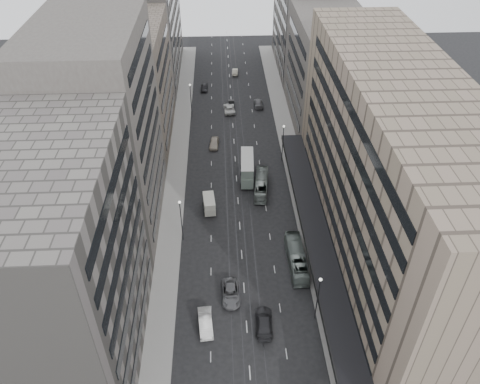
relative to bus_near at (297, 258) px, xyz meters
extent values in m
plane|color=black|center=(-8.50, -5.38, -1.45)|extent=(220.00, 220.00, 0.00)
cube|color=gray|center=(3.50, 32.12, -1.38)|extent=(4.00, 125.00, 0.15)
cube|color=gray|center=(-20.50, 32.12, -1.38)|extent=(4.00, 125.00, 0.15)
cube|color=gray|center=(13.00, 2.62, 13.55)|extent=(15.00, 60.00, 30.00)
cube|color=black|center=(3.50, 2.62, 2.55)|extent=(4.40, 60.00, 0.50)
cube|color=#4F4A45|center=(13.00, 46.62, 10.55)|extent=(15.00, 28.00, 24.00)
cube|color=slate|center=(13.00, 76.62, 12.55)|extent=(15.00, 32.00, 28.00)
cube|color=slate|center=(-30.00, -13.38, 13.55)|extent=(15.00, 28.00, 30.00)
cube|color=#4F4A45|center=(-30.00, 13.62, 15.55)|extent=(15.00, 26.00, 34.00)
cube|color=#6C5F54|center=(-30.00, 40.62, 11.05)|extent=(15.00, 28.00, 25.00)
cube|color=slate|center=(-30.00, 73.62, 12.55)|extent=(15.00, 38.00, 28.00)
cylinder|color=#262628|center=(1.20, -10.38, 2.55)|extent=(0.16, 0.16, 8.00)
sphere|color=silver|center=(1.20, -10.38, 6.65)|extent=(0.44, 0.44, 0.44)
cylinder|color=#262628|center=(1.20, 29.62, 2.55)|extent=(0.16, 0.16, 8.00)
sphere|color=silver|center=(1.20, 29.62, 6.65)|extent=(0.44, 0.44, 0.44)
cylinder|color=#262628|center=(-18.20, 6.62, 2.55)|extent=(0.16, 0.16, 8.00)
sphere|color=silver|center=(-18.20, 6.62, 6.65)|extent=(0.44, 0.44, 0.44)
cylinder|color=#262628|center=(-18.20, 49.62, 2.55)|extent=(0.16, 0.16, 8.00)
sphere|color=silver|center=(-18.20, 49.62, 6.65)|extent=(0.44, 0.44, 0.44)
imported|color=gray|center=(0.00, 0.00, 0.00)|extent=(2.57, 10.46, 2.90)
imported|color=gray|center=(-3.93, 19.58, -0.09)|extent=(3.49, 9.99, 2.72)
cube|color=slate|center=(-6.42, 23.60, 0.13)|extent=(2.83, 8.71, 2.20)
cube|color=slate|center=(-6.42, 23.60, 2.18)|extent=(2.76, 8.37, 1.91)
cube|color=silver|center=(-6.42, 23.60, 3.19)|extent=(2.83, 8.71, 0.11)
cylinder|color=black|center=(-7.77, 20.57, -0.97)|extent=(0.32, 0.97, 0.96)
cylinder|color=black|center=(-5.38, 20.45, -0.97)|extent=(0.32, 0.97, 0.96)
cylinder|color=black|center=(-7.45, 26.76, -0.97)|extent=(0.32, 0.97, 0.96)
cylinder|color=black|center=(-5.06, 26.64, -0.97)|extent=(0.32, 0.97, 0.96)
cube|color=beige|center=(-13.80, 14.09, -0.42)|extent=(2.39, 4.59, 1.36)
cube|color=silver|center=(-13.80, 14.09, 0.80)|extent=(2.34, 4.50, 1.07)
cylinder|color=black|center=(-14.66, 12.54, -1.10)|extent=(0.26, 0.72, 0.71)
cylinder|color=black|center=(-12.68, 12.72, -1.10)|extent=(0.26, 0.72, 0.71)
cylinder|color=black|center=(-14.93, 15.45, -1.10)|extent=(0.26, 0.72, 0.71)
cylinder|color=black|center=(-12.94, 15.64, -1.10)|extent=(0.26, 0.72, 0.71)
imported|color=silver|center=(-14.22, -11.10, -0.60)|extent=(2.31, 5.33, 1.71)
imported|color=slate|center=(-10.56, -5.98, -0.66)|extent=(2.75, 5.73, 1.58)
imported|color=#242426|center=(-6.12, -11.38, -0.60)|extent=(2.75, 5.98, 1.70)
imported|color=#B5A896|center=(-12.87, 35.74, -0.65)|extent=(2.40, 4.90, 1.61)
imported|color=black|center=(-8.55, 54.14, -0.78)|extent=(1.50, 4.10, 1.34)
imported|color=silver|center=(-9.15, 51.65, -0.66)|extent=(2.95, 5.83, 1.58)
imported|color=#5A5A5D|center=(-1.82, 54.05, -0.69)|extent=(2.15, 5.26, 1.53)
imported|color=#262628|center=(-15.40, 63.76, -0.70)|extent=(1.84, 4.43, 1.50)
imported|color=beige|center=(-6.90, 73.63, -0.74)|extent=(1.79, 4.39, 1.42)
imported|color=black|center=(4.70, -11.68, -0.46)|extent=(0.63, 0.42, 1.69)
camera|label=1|loc=(-11.28, -51.14, 53.31)|focal=35.00mm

